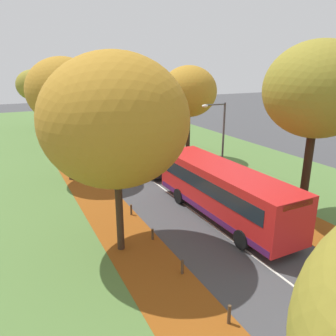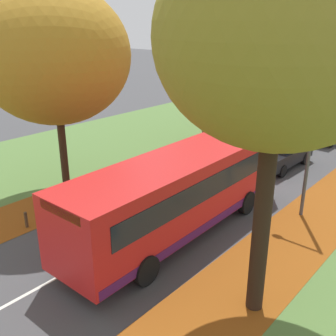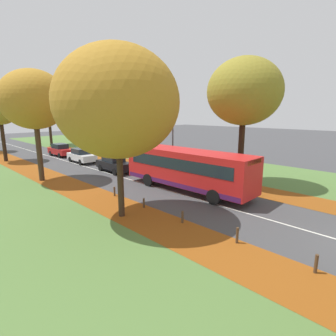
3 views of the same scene
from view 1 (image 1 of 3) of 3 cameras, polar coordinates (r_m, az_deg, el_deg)
grass_verge_left at (r=24.07m, az=-24.32°, el=-4.57°), size 12.00×90.00×0.01m
leaf_litter_left at (r=19.17m, az=-9.38°, el=-8.73°), size 2.80×60.00×0.00m
grass_verge_right at (r=30.42m, az=12.50°, el=1.05°), size 12.00×90.00×0.01m
leaf_litter_right at (r=23.25m, az=12.82°, el=-4.13°), size 2.80×60.00×0.00m
road_centre_line at (r=25.84m, az=-3.66°, el=-1.51°), size 0.12×80.00×0.01m
tree_left_near at (r=14.17m, az=-9.21°, el=8.09°), size 6.38×6.38×9.03m
tree_left_mid at (r=24.96m, az=-17.70°, el=12.62°), size 5.22×5.22×9.01m
tree_left_far at (r=37.13m, az=-20.22°, el=12.88°), size 4.15×4.15×7.99m
tree_left_distant at (r=47.83m, az=-22.35°, el=13.17°), size 4.44×4.44×7.86m
tree_right_near at (r=19.06m, az=24.58°, el=12.19°), size 5.57×5.57×9.69m
tree_right_mid at (r=29.67m, az=3.63°, el=13.12°), size 4.95×4.95×8.40m
tree_right_far at (r=39.95m, az=-5.01°, el=14.45°), size 4.21×4.21×8.26m
tree_right_distant at (r=50.63m, az=-10.39°, el=16.02°), size 6.33×6.33×10.19m
bollard_third at (r=12.28m, az=10.61°, el=-23.80°), size 0.12×0.12×0.73m
bollard_fourth at (r=14.34m, az=2.51°, el=-16.85°), size 0.12×0.12×0.64m
bollard_fifth at (r=16.77m, az=-2.70°, el=-11.46°), size 0.12×0.12×0.58m
bollard_sixth at (r=19.39m, az=-6.43°, el=-7.24°), size 0.12×0.12×0.66m
streetlamp_right at (r=22.94m, az=8.95°, el=5.54°), size 1.89×0.28×6.00m
bus at (r=18.73m, az=9.53°, el=-3.73°), size 2.79×10.44×2.98m
car_black_lead at (r=26.28m, az=-2.48°, el=0.69°), size 1.90×4.26×1.62m
car_white_following at (r=32.28m, az=-7.23°, el=3.76°), size 1.88×4.25×1.62m
car_red_third_in_line at (r=38.14m, az=-9.97°, el=5.77°), size 1.87×4.24×1.62m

